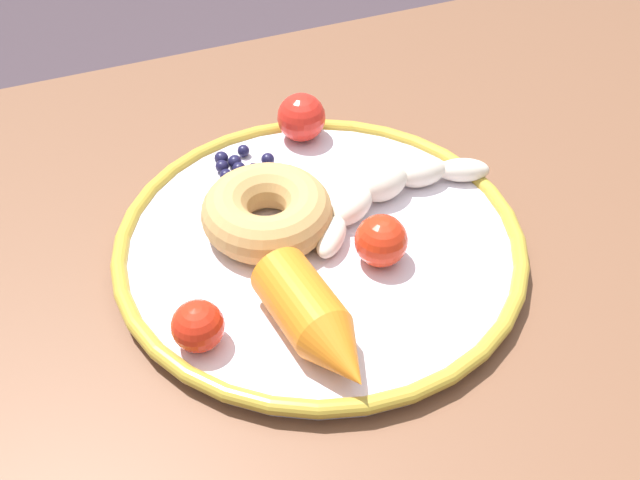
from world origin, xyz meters
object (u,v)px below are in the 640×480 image
object	(u,v)px
blueberry_pile	(241,167)
tomato_far	(198,326)
plate	(320,243)
donut	(267,212)
tomato_near	(301,117)
carrot_orange	(317,324)
banana	(389,190)
tomato_mid	(381,241)
dining_table	(355,368)

from	to	relation	value
blueberry_pile	tomato_far	distance (m)	0.18
plate	tomato_far	size ratio (longest dim) A/B	8.92
donut	tomato_far	xyz separation A→B (m)	(-0.08, -0.09, -0.00)
tomato_far	tomato_near	bearing A→B (deg)	52.68
carrot_orange	plate	bearing A→B (deg)	66.71
donut	tomato_far	size ratio (longest dim) A/B	2.84
banana	donut	world-z (taller)	donut
carrot_orange	tomato_mid	distance (m)	0.09
dining_table	tomato_near	xyz separation A→B (m)	(0.02, 0.18, 0.13)
banana	blueberry_pile	bearing A→B (deg)	141.40
dining_table	donut	xyz separation A→B (m)	(-0.04, 0.07, 0.12)
plate	banana	world-z (taller)	banana
dining_table	carrot_orange	world-z (taller)	carrot_orange
plate	banana	bearing A→B (deg)	16.85
dining_table	carrot_orange	bearing A→B (deg)	-140.01
tomato_mid	banana	bearing A→B (deg)	58.53
banana	tomato_far	distance (m)	0.19
blueberry_pile	tomato_mid	world-z (taller)	tomato_mid
plate	tomato_far	world-z (taller)	tomato_far
banana	blueberry_pile	xyz separation A→B (m)	(-0.10, 0.08, -0.01)
donut	tomato_near	xyz separation A→B (m)	(0.07, 0.10, 0.00)
carrot_orange	tomato_mid	bearing A→B (deg)	37.52
dining_table	tomato_mid	size ratio (longest dim) A/B	29.01
banana	tomato_far	size ratio (longest dim) A/B	5.03
banana	blueberry_pile	distance (m)	0.12
blueberry_pile	tomato_far	size ratio (longest dim) A/B	1.70
dining_table	tomato_far	world-z (taller)	tomato_far
banana	tomato_near	bearing A→B (deg)	106.81
plate	banana	distance (m)	0.07
dining_table	carrot_orange	distance (m)	0.14
plate	donut	distance (m)	0.05
dining_table	tomato_far	size ratio (longest dim) A/B	32.18
banana	tomato_near	world-z (taller)	tomato_near
tomato_far	dining_table	bearing A→B (deg)	5.79
banana	tomato_far	xyz separation A→B (m)	(-0.18, -0.08, 0.00)
donut	plate	bearing A→B (deg)	-38.58
dining_table	tomato_far	bearing A→B (deg)	-174.21
banana	tomato_mid	bearing A→B (deg)	-121.47
carrot_orange	donut	xyz separation A→B (m)	(0.01, 0.12, -0.00)
blueberry_pile	tomato_far	world-z (taller)	tomato_far
donut	blueberry_pile	world-z (taller)	donut
banana	donut	size ratio (longest dim) A/B	1.77
banana	donut	bearing A→B (deg)	176.82
carrot_orange	tomato_near	xyz separation A→B (m)	(0.07, 0.22, 0.00)
tomato_near	tomato_far	world-z (taller)	tomato_near
donut	tomato_mid	world-z (taller)	tomato_mid
donut	carrot_orange	bearing A→B (deg)	-93.33
donut	tomato_mid	size ratio (longest dim) A/B	2.56
blueberry_pile	dining_table	bearing A→B (deg)	-74.31
plate	donut	xyz separation A→B (m)	(-0.03, 0.03, 0.02)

